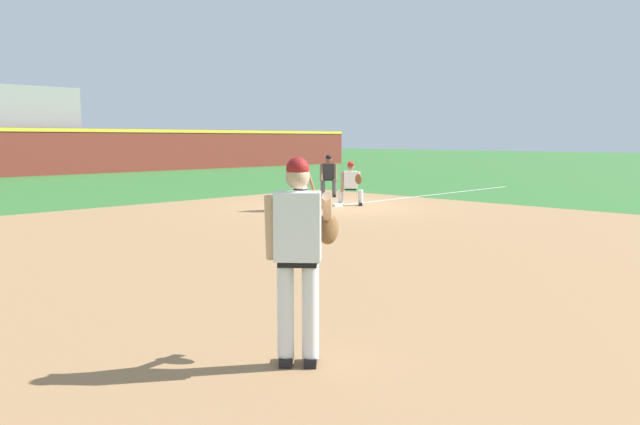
{
  "coord_description": "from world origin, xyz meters",
  "views": [
    {
      "loc": [
        -13.58,
        -12.7,
        2.02
      ],
      "look_at": [
        -6.92,
        -6.16,
        0.91
      ],
      "focal_mm": 35.0,
      "sensor_mm": 36.0,
      "label": 1
    }
  ],
  "objects_px": {
    "first_base_bag": "(335,205)",
    "baserunner": "(301,183)",
    "umpire": "(329,174)",
    "first_baseman": "(351,182)",
    "pitcher": "(300,248)",
    "baseball": "(336,229)"
  },
  "relations": [
    {
      "from": "first_base_bag",
      "to": "pitcher",
      "type": "xyz_separation_m",
      "value": [
        -9.85,
        -8.79,
        1.01
      ]
    },
    {
      "from": "baseball",
      "to": "umpire",
      "type": "xyz_separation_m",
      "value": [
        5.59,
        5.56,
        0.76
      ]
    },
    {
      "from": "first_base_bag",
      "to": "first_baseman",
      "type": "distance_m",
      "value": 0.84
    },
    {
      "from": "first_base_bag",
      "to": "first_baseman",
      "type": "relative_size",
      "value": 0.28
    },
    {
      "from": "first_base_bag",
      "to": "baserunner",
      "type": "xyz_separation_m",
      "value": [
        -1.55,
        -0.13,
        0.75
      ]
    },
    {
      "from": "baserunner",
      "to": "pitcher",
      "type": "bearing_deg",
      "value": -133.78
    },
    {
      "from": "first_baseman",
      "to": "umpire",
      "type": "relative_size",
      "value": 0.92
    },
    {
      "from": "baseball",
      "to": "first_baseman",
      "type": "relative_size",
      "value": 0.06
    },
    {
      "from": "first_base_bag",
      "to": "first_baseman",
      "type": "xyz_separation_m",
      "value": [
        0.39,
        -0.29,
        0.69
      ]
    },
    {
      "from": "pitcher",
      "to": "first_baseman",
      "type": "distance_m",
      "value": 13.31
    },
    {
      "from": "pitcher",
      "to": "umpire",
      "type": "relative_size",
      "value": 1.27
    },
    {
      "from": "first_baseman",
      "to": "umpire",
      "type": "bearing_deg",
      "value": 57.29
    },
    {
      "from": "first_base_bag",
      "to": "umpire",
      "type": "height_order",
      "value": "umpire"
    },
    {
      "from": "first_base_bag",
      "to": "pitcher",
      "type": "relative_size",
      "value": 0.2
    },
    {
      "from": "baserunner",
      "to": "umpire",
      "type": "xyz_separation_m",
      "value": [
        3.51,
        2.28,
        0.0
      ]
    },
    {
      "from": "first_baseman",
      "to": "pitcher",
      "type": "bearing_deg",
      "value": -140.32
    },
    {
      "from": "first_base_bag",
      "to": "baseball",
      "type": "distance_m",
      "value": 4.98
    },
    {
      "from": "first_base_bag",
      "to": "umpire",
      "type": "bearing_deg",
      "value": 47.62
    },
    {
      "from": "baseball",
      "to": "first_base_bag",
      "type": "bearing_deg",
      "value": 43.26
    },
    {
      "from": "first_base_bag",
      "to": "baserunner",
      "type": "distance_m",
      "value": 1.72
    },
    {
      "from": "pitcher",
      "to": "baserunner",
      "type": "relative_size",
      "value": 1.27
    },
    {
      "from": "baseball",
      "to": "umpire",
      "type": "height_order",
      "value": "umpire"
    }
  ]
}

